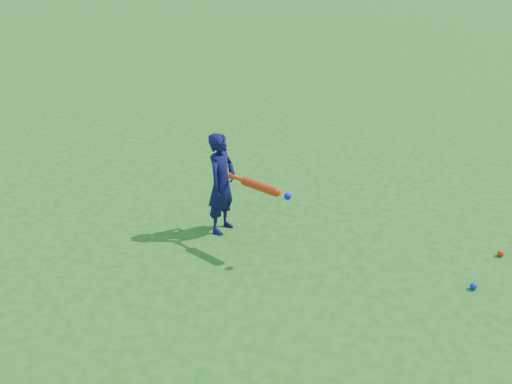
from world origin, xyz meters
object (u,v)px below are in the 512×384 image
Objects in this scene: ground_ball_red at (500,253)px; bat_swing at (262,187)px; ground_ball_blue at (473,286)px; child at (222,183)px.

bat_swing is at bearing -158.86° from ground_ball_red.
bat_swing is (-2.28, -0.88, 0.69)m from ground_ball_red.
ground_ball_red is 2.54m from bat_swing.
ground_ball_red is 0.78m from ground_ball_blue.
child is at bearing -167.52° from ground_ball_red.
ground_ball_blue is 0.09× the size of bat_swing.
child reaches higher than ground_ball_blue.
child is at bearing 177.54° from ground_ball_blue.
child is 2.98m from ground_ball_red.
child is 2.72m from ground_ball_blue.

